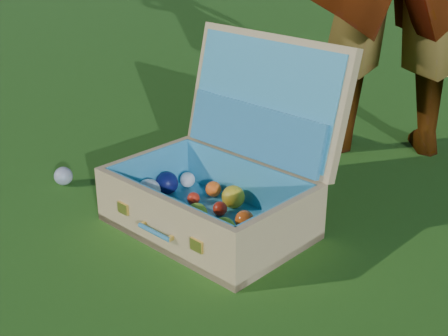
# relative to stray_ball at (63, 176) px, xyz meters

# --- Properties ---
(ground) EXTENTS (60.00, 60.00, 0.00)m
(ground) POSITION_rel_stray_ball_xyz_m (0.56, 0.04, -0.03)
(ground) COLOR #215114
(ground) RESTS_ON ground
(stray_ball) EXTENTS (0.06, 0.06, 0.06)m
(stray_ball) POSITION_rel_stray_ball_xyz_m (0.00, 0.00, 0.00)
(stray_ball) COLOR teal
(stray_ball) RESTS_ON ground
(suitcase) EXTENTS (0.60, 0.55, 0.53)m
(suitcase) POSITION_rel_stray_ball_xyz_m (0.58, 0.14, 0.12)
(suitcase) COLOR tan
(suitcase) RESTS_ON ground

